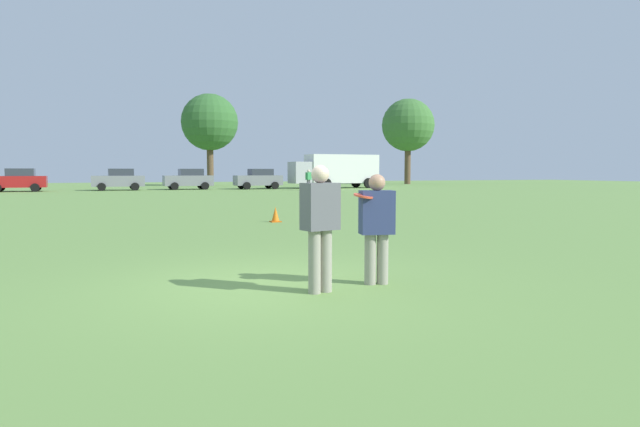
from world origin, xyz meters
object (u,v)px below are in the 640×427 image
Objects in this scene: player_defender at (377,223)px; bystander_far_jogger at (309,179)px; parked_car_near_right at (189,179)px; traffic_cone at (275,215)px; parked_car_mid_right at (119,179)px; parked_car_center at (18,180)px; player_thrower at (320,221)px; box_truck at (336,170)px; frisbee at (363,196)px; parked_car_far_right at (259,179)px.

player_defender is 38.99m from bystander_far_jogger.
traffic_cone is at bearing -92.57° from parked_car_near_right.
bystander_far_jogger is at bearing 72.09° from player_defender.
parked_car_mid_right is at bearing 159.88° from bystander_far_jogger.
parked_car_near_right is (2.78, 42.79, 0.06)m from player_defender.
parked_car_center is (-11.79, 32.41, 0.69)m from traffic_cone.
player_defender is 9.86m from traffic_cone.
traffic_cone is 0.11× the size of parked_car_near_right.
player_thrower is at bearing -77.30° from parked_car_center.
player_defender is at bearing -97.62° from traffic_cone.
player_thrower is 45.76m from box_truck.
box_truck reaches higher than player_thrower.
frisbee is 42.93m from parked_car_near_right.
box_truck is at bearing -1.56° from parked_car_mid_right.
player_defender is at bearing 13.92° from player_thrower.
parked_car_near_right is at bearing 85.98° from frisbee.
bystander_far_jogger is at bearing -57.19° from parked_car_far_right.
bystander_far_jogger is at bearing -20.12° from parked_car_mid_right.
parked_car_center reaches higher than bystander_far_jogger.
player_thrower is 10.26m from traffic_cone.
parked_car_mid_right is at bearing 176.73° from parked_car_far_right.
frisbee is 0.06× the size of parked_car_center.
player_defender is 0.89× the size of bystander_far_jogger.
parked_car_center is 1.00× the size of parked_car_near_right.
player_defender is at bearing -101.96° from parked_car_far_right.
parked_car_mid_right reaches higher than traffic_cone.
parked_car_mid_right is 1.00× the size of parked_car_near_right.
parked_car_far_right is (11.92, -0.68, 0.00)m from parked_car_mid_right.
parked_car_center reaches higher than player_defender.
frisbee is at bearing 15.38° from player_thrower.
box_truck is at bearing 68.60° from player_defender.
player_thrower reaches higher than player_defender.
frisbee is 0.06× the size of parked_car_mid_right.
box_truck is at bearing 47.88° from bystander_far_jogger.
box_truck reaches higher than player_defender.
box_truck is at bearing -0.19° from parked_car_center.
traffic_cone is 33.07m from parked_car_near_right.
parked_car_mid_right is 0.50× the size of box_truck.
player_thrower is 0.39× the size of parked_car_far_right.
parked_car_near_right is at bearing 2.66° from parked_car_center.
frisbee is at bearing -111.64° from box_truck.
player_thrower is at bearing -103.10° from parked_car_far_right.
parked_car_mid_right is at bearing 92.81° from player_thrower.
bystander_far_jogger is at bearing 70.91° from player_thrower.
parked_car_near_right is (3.72, 43.02, -0.01)m from player_thrower.
parked_car_mid_right reaches higher than bystander_far_jogger.
parked_car_center is at bearing 102.70° from player_thrower.
frisbee is 9.96m from traffic_cone.
parked_car_far_right is at bearing 122.81° from bystander_far_jogger.
parked_car_center is at bearing 103.66° from frisbee.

